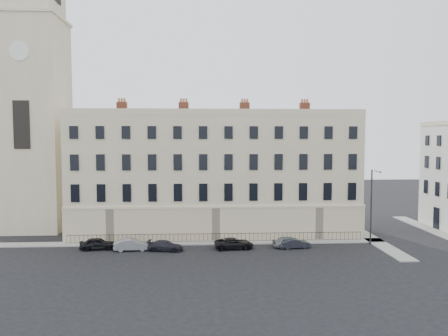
{
  "coord_description": "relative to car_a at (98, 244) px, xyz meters",
  "views": [
    {
      "loc": [
        -7.75,
        -45.63,
        12.42
      ],
      "look_at": [
        -4.82,
        10.0,
        8.51
      ],
      "focal_mm": 35.0,
      "sensor_mm": 36.0,
      "label": 1
    }
  ],
  "objects": [
    {
      "name": "railings",
      "position": [
        13.23,
        2.72,
        -0.11
      ],
      "size": [
        35.0,
        0.04,
        0.96
      ],
      "color": "black",
      "rests_on": "ground"
    },
    {
      "name": "church_tower",
      "position": [
        -10.77,
        11.32,
        18.0
      ],
      "size": [
        8.0,
        8.13,
        44.0
      ],
      "color": "beige",
      "rests_on": "ground"
    },
    {
      "name": "car_c",
      "position": [
        7.53,
        -0.97,
        -0.1
      ],
      "size": [
        4.12,
        2.23,
        1.13
      ],
      "primitive_type": "imported",
      "rotation": [
        0.0,
        0.0,
        1.4
      ],
      "color": "black",
      "rests_on": "ground"
    },
    {
      "name": "pavement_terrace",
      "position": [
        9.23,
        2.32,
        -0.6
      ],
      "size": [
        48.0,
        2.0,
        0.12
      ],
      "primitive_type": "cube",
      "color": "gray",
      "rests_on": "ground"
    },
    {
      "name": "car_f",
      "position": [
        21.98,
        -0.6,
        -0.11
      ],
      "size": [
        3.51,
        1.63,
        1.11
      ],
      "primitive_type": "imported",
      "rotation": [
        0.0,
        0.0,
        1.71
      ],
      "color": "#20232B",
      "rests_on": "ground"
    },
    {
      "name": "car_b",
      "position": [
        3.87,
        -0.61,
        -0.01
      ],
      "size": [
        4.07,
        1.74,
        1.3
      ],
      "primitive_type": "imported",
      "rotation": [
        0.0,
        0.0,
        1.66
      ],
      "color": "gray",
      "rests_on": "ground"
    },
    {
      "name": "terrace",
      "position": [
        13.26,
        9.29,
        6.83
      ],
      "size": [
        36.22,
        12.22,
        17.0
      ],
      "color": "beige",
      "rests_on": "ground"
    },
    {
      "name": "streetlamp",
      "position": [
        31.14,
        0.59,
        4.17
      ],
      "size": [
        0.58,
        1.86,
        8.72
      ],
      "rotation": [
        0.0,
        0.0,
        -0.22
      ],
      "color": "#27272B",
      "rests_on": "ground"
    },
    {
      "name": "car_d",
      "position": [
        15.12,
        -0.49,
        -0.06
      ],
      "size": [
        4.53,
        2.37,
        1.22
      ],
      "primitive_type": "imported",
      "rotation": [
        0.0,
        0.0,
        1.65
      ],
      "color": "black",
      "rests_on": "ground"
    },
    {
      "name": "ground",
      "position": [
        19.23,
        -2.68,
        -0.66
      ],
      "size": [
        160.0,
        160.0,
        0.0
      ],
      "primitive_type": "plane",
      "color": "black",
      "rests_on": "ground"
    },
    {
      "name": "pavement_adjacent",
      "position": [
        42.23,
        7.32,
        -0.6
      ],
      "size": [
        2.0,
        20.0,
        0.12
      ],
      "primitive_type": "cube",
      "color": "gray",
      "rests_on": "ground"
    },
    {
      "name": "pavement_east_return",
      "position": [
        32.23,
        5.32,
        -0.6
      ],
      "size": [
        2.0,
        24.0,
        0.12
      ],
      "primitive_type": "cube",
      "color": "gray",
      "rests_on": "ground"
    },
    {
      "name": "car_a",
      "position": [
        0.0,
        0.0,
        0.0
      ],
      "size": [
        4.07,
        2.05,
        1.33
      ],
      "primitive_type": "imported",
      "rotation": [
        0.0,
        0.0,
        1.7
      ],
      "color": "black",
      "rests_on": "ground"
    },
    {
      "name": "car_e",
      "position": [
        21.37,
        -0.17,
        -0.03
      ],
      "size": [
        3.89,
        2.02,
        1.26
      ],
      "primitive_type": "imported",
      "rotation": [
        0.0,
        0.0,
        1.72
      ],
      "color": "slate",
      "rests_on": "ground"
    }
  ]
}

